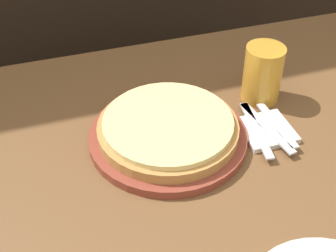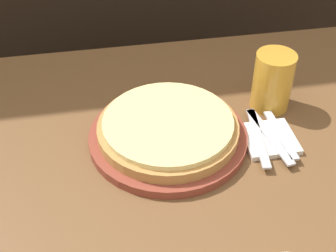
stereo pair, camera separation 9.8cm
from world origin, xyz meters
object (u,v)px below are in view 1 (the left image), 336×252
dinner_knife (267,127)px  pizza_on_board (168,131)px  beer_glass (263,71)px  fork (256,130)px  spoon (277,125)px

dinner_knife → pizza_on_board: bearing=169.1°
beer_glass → fork: size_ratio=0.73×
fork → spoon: size_ratio=1.18×
spoon → beer_glass: bearing=81.3°
beer_glass → pizza_on_board: bearing=-162.5°
beer_glass → dinner_knife: size_ratio=0.73×
pizza_on_board → fork: (0.19, -0.04, -0.01)m
beer_glass → spoon: bearing=-98.7°
beer_glass → spoon: (-0.02, -0.12, -0.06)m
dinner_knife → beer_glass: bearing=70.3°
pizza_on_board → beer_glass: size_ratio=2.48×
pizza_on_board → dinner_knife: pizza_on_board is taller
spoon → fork: bearing=180.0°
beer_glass → spoon: 0.14m
fork → dinner_knife: size_ratio=1.00×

